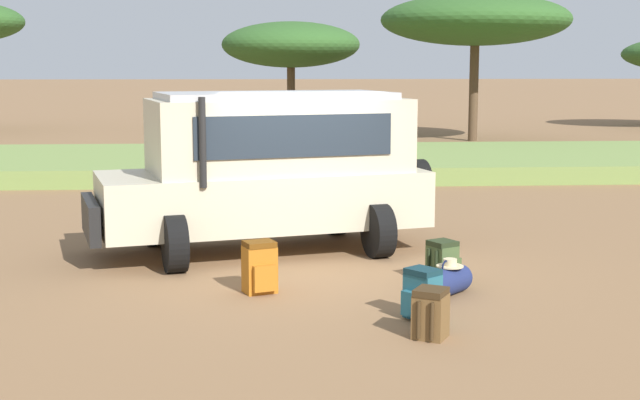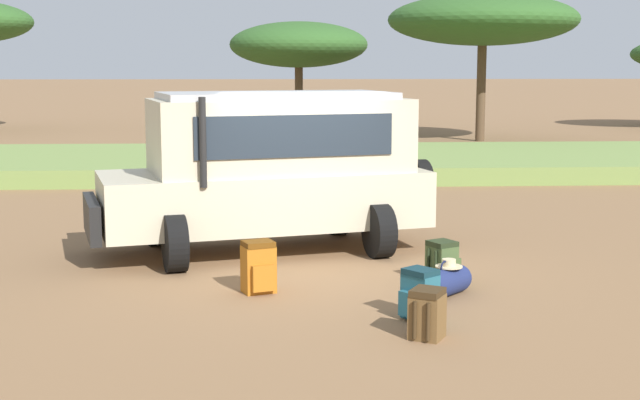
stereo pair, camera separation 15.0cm
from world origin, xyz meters
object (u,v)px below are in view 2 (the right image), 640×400
at_px(backpack_cluster_center, 427,314).
at_px(backpack_outermost, 259,268).
at_px(duffel_bag_low_black_case, 444,282).
at_px(safari_vehicle, 271,168).
at_px(backpack_beside_front_wheel, 419,295).
at_px(acacia_tree_right_mid, 483,20).
at_px(backpack_near_rear_wheel, 442,262).
at_px(acacia_tree_centre_back, 299,45).

xyz_separation_m(backpack_cluster_center, backpack_outermost, (-1.79, 1.99, 0.06)).
xyz_separation_m(backpack_outermost, duffel_bag_low_black_case, (2.30, -0.31, -0.14)).
distance_m(safari_vehicle, backpack_beside_front_wheel, 4.31).
bearing_deg(acacia_tree_right_mid, backpack_near_rear_wheel, -104.51).
height_order(safari_vehicle, backpack_beside_front_wheel, safari_vehicle).
distance_m(backpack_near_rear_wheel, acacia_tree_centre_back, 30.03).
bearing_deg(safari_vehicle, backpack_outermost, -93.52).
height_order(duffel_bag_low_black_case, acacia_tree_right_mid, acacia_tree_right_mid).
height_order(backpack_near_rear_wheel, backpack_outermost, backpack_outermost).
relative_size(backpack_outermost, acacia_tree_right_mid, 0.09).
xyz_separation_m(safari_vehicle, duffel_bag_low_black_case, (2.15, -2.87, -1.11)).
xyz_separation_m(backpack_cluster_center, acacia_tree_centre_back, (-0.32, 32.22, 3.47)).
distance_m(backpack_beside_front_wheel, acacia_tree_centre_back, 31.70).
distance_m(safari_vehicle, duffel_bag_low_black_case, 3.75).
bearing_deg(duffel_bag_low_black_case, backpack_beside_front_wheel, -116.20).
relative_size(safari_vehicle, acacia_tree_right_mid, 0.78).
distance_m(backpack_beside_front_wheel, duffel_bag_low_black_case, 1.08).
height_order(backpack_outermost, acacia_tree_centre_back, acacia_tree_centre_back).
xyz_separation_m(backpack_beside_front_wheel, duffel_bag_low_black_case, (0.48, 0.97, -0.10)).
bearing_deg(backpack_cluster_center, backpack_outermost, 132.01).
xyz_separation_m(backpack_cluster_center, backpack_near_rear_wheel, (0.62, 2.40, 0.01)).
bearing_deg(backpack_near_rear_wheel, backpack_beside_front_wheel, -109.25).
bearing_deg(backpack_near_rear_wheel, duffel_bag_low_black_case, -99.01).
relative_size(backpack_outermost, duffel_bag_low_black_case, 0.82).
height_order(backpack_cluster_center, acacia_tree_centre_back, acacia_tree_centre_back).
bearing_deg(backpack_cluster_center, acacia_tree_centre_back, 90.56).
bearing_deg(backpack_beside_front_wheel, acacia_tree_right_mid, 75.14).
height_order(safari_vehicle, backpack_near_rear_wheel, safari_vehicle).
xyz_separation_m(acacia_tree_centre_back, acacia_tree_right_mid, (6.53, -8.23, 0.73)).
bearing_deg(acacia_tree_centre_back, safari_vehicle, -92.73).
xyz_separation_m(safari_vehicle, backpack_outermost, (-0.16, -2.56, -0.97)).
height_order(safari_vehicle, duffel_bag_low_black_case, safari_vehicle).
height_order(backpack_outermost, acacia_tree_right_mid, acacia_tree_right_mid).
relative_size(backpack_cluster_center, duffel_bag_low_black_case, 0.66).
bearing_deg(duffel_bag_low_black_case, backpack_outermost, 172.27).
xyz_separation_m(backpack_outermost, acacia_tree_centre_back, (1.48, 30.23, 3.40)).
relative_size(backpack_beside_front_wheel, acacia_tree_right_mid, 0.08).
xyz_separation_m(backpack_near_rear_wheel, duffel_bag_low_black_case, (-0.11, -0.72, -0.09)).
bearing_deg(backpack_near_rear_wheel, acacia_tree_right_mid, 75.49).
xyz_separation_m(backpack_beside_front_wheel, acacia_tree_right_mid, (6.18, 23.28, 4.18)).
distance_m(backpack_cluster_center, backpack_near_rear_wheel, 2.48).
bearing_deg(duffel_bag_low_black_case, backpack_near_rear_wheel, 80.99).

